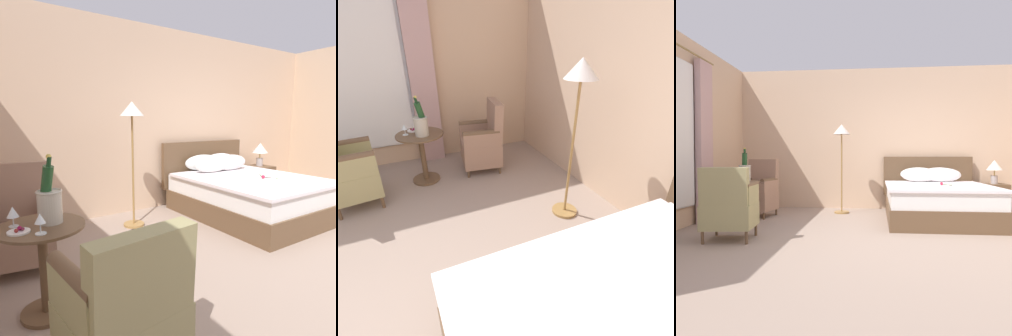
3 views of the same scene
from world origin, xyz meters
TOP-DOWN VIEW (x-y plane):
  - ground_plane at (0.00, 0.00)m, footprint 7.96×7.96m
  - wall_headboard_side at (0.00, 2.80)m, footprint 6.58×0.12m
  - bed at (0.58, 1.67)m, footprint 1.71×2.13m
  - nightstand at (1.77, 2.38)m, footprint 0.46×0.45m
  - bedside_lamp at (1.77, 2.38)m, footprint 0.29×0.29m
  - floor_lamp_brass at (-1.06, 2.14)m, footprint 0.32×0.32m
  - side_table_round at (-2.46, 0.80)m, footprint 0.60×0.60m
  - champagne_bucket at (-2.39, 0.83)m, footprint 0.18×0.18m
  - wine_glass_near_bucket at (-2.62, 0.88)m, footprint 0.08×0.08m
  - wine_glass_near_edge at (-2.49, 0.63)m, footprint 0.07×0.07m
  - snack_plate at (-2.61, 0.74)m, footprint 0.14×0.14m
  - armchair_by_window at (-2.49, 1.67)m, footprint 0.65×0.64m
  - armchair_facing_bed at (-2.22, -0.06)m, footprint 0.65×0.61m

SIDE VIEW (x-z plane):
  - ground_plane at x=0.00m, z-range 0.00..0.00m
  - nightstand at x=1.77m, z-range 0.00..0.55m
  - bed at x=0.58m, z-range -0.19..0.87m
  - side_table_round at x=-2.46m, z-range 0.07..0.75m
  - armchair_by_window at x=-2.49m, z-range -0.08..0.93m
  - armchair_facing_bed at x=-2.22m, z-range -0.02..0.89m
  - snack_plate at x=-2.61m, z-range 0.67..0.71m
  - wine_glass_near_edge at x=-2.49m, z-range 0.71..0.85m
  - wine_glass_near_bucket at x=-2.62m, z-range 0.71..0.85m
  - champagne_bucket at x=-2.39m, z-range 0.59..1.09m
  - bedside_lamp at x=1.77m, z-range 0.64..1.08m
  - floor_lamp_brass at x=-1.06m, z-range 0.53..2.19m
  - wall_headboard_side at x=0.00m, z-range 0.00..2.84m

